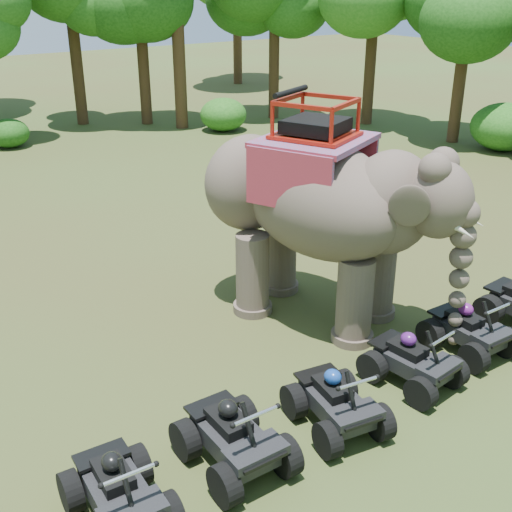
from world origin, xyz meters
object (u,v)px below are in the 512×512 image
object	(u,v)px
atv_0	(117,484)
atv_4	(470,324)
atv_2	(337,395)
atv_3	(414,354)
elephant	(317,211)
atv_1	(234,429)

from	to	relation	value
atv_0	atv_4	xyz separation A→B (m)	(7.33, 0.07, -0.02)
atv_2	atv_4	size ratio (longest dim) A/B	1.01
atv_3	elephant	bearing A→B (deg)	79.25
atv_1	atv_4	bearing A→B (deg)	1.20
atv_2	atv_4	bearing A→B (deg)	13.22
atv_1	atv_4	size ratio (longest dim) A/B	1.08
atv_0	atv_3	distance (m)	5.61
atv_2	atv_3	distance (m)	1.93
atv_0	atv_1	world-z (taller)	atv_1
atv_0	atv_3	bearing A→B (deg)	2.62
elephant	atv_3	xyz separation A→B (m)	(-0.24, -3.04, -1.76)
atv_1	atv_3	bearing A→B (deg)	-0.41
atv_2	atv_3	size ratio (longest dim) A/B	1.02
elephant	atv_2	xyz separation A→B (m)	(-2.17, -3.17, -1.75)
atv_3	atv_4	world-z (taller)	atv_4
atv_0	atv_4	bearing A→B (deg)	3.72
atv_0	atv_1	xyz separation A→B (m)	(1.84, 0.01, 0.03)
atv_0	atv_3	xyz separation A→B (m)	(5.61, -0.05, -0.02)
atv_4	atv_3	bearing A→B (deg)	-174.75
elephant	atv_3	world-z (taller)	elephant
elephant	atv_3	size ratio (longest dim) A/B	3.46
elephant	atv_0	distance (m)	6.80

